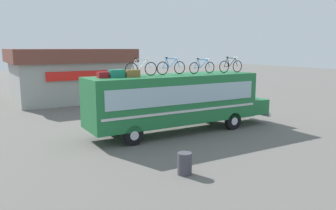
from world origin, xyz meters
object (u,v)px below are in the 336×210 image
object	(u,v)px
bus	(178,99)
luggage_bag_3	(132,73)
rooftop_bicycle_3	(202,67)
rooftop_bicycle_4	(231,66)
trash_bin	(185,164)
rooftop_bicycle_2	(171,67)
rooftop_bicycle_1	(141,68)
luggage_bag_1	(103,75)
luggage_bag_2	(116,74)

from	to	relation	value
bus	luggage_bag_3	distance (m)	3.05
bus	rooftop_bicycle_3	bearing A→B (deg)	-0.64
rooftop_bicycle_4	trash_bin	size ratio (longest dim) A/B	2.09
bus	rooftop_bicycle_2	xyz separation A→B (m)	(-0.22, 0.31, 1.71)
luggage_bag_3	rooftop_bicycle_3	xyz separation A→B (m)	(4.25, -0.05, 0.19)
trash_bin	rooftop_bicycle_1	bearing A→B (deg)	79.18
luggage_bag_3	luggage_bag_1	bearing A→B (deg)	174.29
rooftop_bicycle_1	rooftop_bicycle_4	size ratio (longest dim) A/B	1.06
rooftop_bicycle_1	trash_bin	size ratio (longest dim) A/B	2.21
bus	luggage_bag_1	world-z (taller)	luggage_bag_1
luggage_bag_1	trash_bin	xyz separation A→B (m)	(0.97, -5.68, -2.89)
luggage_bag_2	trash_bin	world-z (taller)	luggage_bag_2
bus	luggage_bag_1	xyz separation A→B (m)	(-4.12, 0.18, 1.46)
rooftop_bicycle_2	trash_bin	xyz separation A→B (m)	(-2.93, -5.81, -3.13)
rooftop_bicycle_3	rooftop_bicycle_4	xyz separation A→B (m)	(1.90, -0.22, 0.02)
luggage_bag_2	rooftop_bicycle_4	xyz separation A→B (m)	(6.94, -0.37, 0.20)
bus	rooftop_bicycle_4	size ratio (longest dim) A/B	6.44
bus	rooftop_bicycle_1	world-z (taller)	rooftop_bicycle_1
rooftop_bicycle_1	rooftop_bicycle_3	bearing A→B (deg)	-3.68
rooftop_bicycle_2	rooftop_bicycle_4	size ratio (longest dim) A/B	1.04
rooftop_bicycle_2	rooftop_bicycle_3	size ratio (longest dim) A/B	1.03
luggage_bag_2	rooftop_bicycle_2	world-z (taller)	rooftop_bicycle_2
luggage_bag_3	rooftop_bicycle_1	bearing A→B (deg)	17.31
bus	luggage_bag_2	world-z (taller)	luggage_bag_2
luggage_bag_1	rooftop_bicycle_3	xyz separation A→B (m)	(5.72, -0.19, 0.22)
bus	rooftop_bicycle_3	size ratio (longest dim) A/B	6.35
luggage_bag_1	rooftop_bicycle_1	world-z (taller)	rooftop_bicycle_1
luggage_bag_2	rooftop_bicycle_1	bearing A→B (deg)	3.63
luggage_bag_1	trash_bin	distance (m)	6.44
bus	luggage_bag_2	size ratio (longest dim) A/B	14.60
rooftop_bicycle_1	luggage_bag_3	bearing A→B (deg)	-162.69
luggage_bag_3	rooftop_bicycle_2	size ratio (longest dim) A/B	0.40
rooftop_bicycle_3	rooftop_bicycle_1	bearing A→B (deg)	176.32
rooftop_bicycle_4	rooftop_bicycle_2	bearing A→B (deg)	171.64
luggage_bag_2	luggage_bag_3	bearing A→B (deg)	-7.14
luggage_bag_2	luggage_bag_3	size ratio (longest dim) A/B	1.05
rooftop_bicycle_2	trash_bin	size ratio (longest dim) A/B	2.18
luggage_bag_3	rooftop_bicycle_3	world-z (taller)	rooftop_bicycle_3
luggage_bag_3	trash_bin	xyz separation A→B (m)	(-0.49, -5.53, -2.91)
rooftop_bicycle_1	luggage_bag_2	bearing A→B (deg)	-176.37
rooftop_bicycle_2	trash_bin	bearing A→B (deg)	-116.77
rooftop_bicycle_3	rooftop_bicycle_2	bearing A→B (deg)	169.77
rooftop_bicycle_2	rooftop_bicycle_3	distance (m)	1.85
luggage_bag_3	trash_bin	bearing A→B (deg)	-95.11
luggage_bag_2	rooftop_bicycle_2	size ratio (longest dim) A/B	0.42
luggage_bag_3	rooftop_bicycle_4	xyz separation A→B (m)	(6.15, -0.27, 0.21)
luggage_bag_3	rooftop_bicycle_4	world-z (taller)	rooftop_bicycle_4
rooftop_bicycle_3	bus	bearing A→B (deg)	179.36
bus	trash_bin	distance (m)	6.50
rooftop_bicycle_1	rooftop_bicycle_4	world-z (taller)	rooftop_bicycle_1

